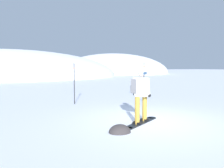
{
  "coord_description": "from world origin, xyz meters",
  "views": [
    {
      "loc": [
        -3.84,
        -5.83,
        1.74
      ],
      "look_at": [
        -0.19,
        2.87,
        1.0
      ],
      "focal_mm": 34.29,
      "sensor_mm": 36.0,
      "label": 1
    }
  ],
  "objects_px": {
    "piste_marker_far": "(74,81)",
    "rock_dark": "(120,132)",
    "snowboarder_main": "(140,94)",
    "piste_marker_near": "(144,79)"
  },
  "relations": [
    {
      "from": "snowboarder_main",
      "to": "piste_marker_near",
      "type": "relative_size",
      "value": 0.84
    },
    {
      "from": "snowboarder_main",
      "to": "rock_dark",
      "type": "height_order",
      "value": "snowboarder_main"
    },
    {
      "from": "piste_marker_near",
      "to": "piste_marker_far",
      "type": "xyz_separation_m",
      "value": [
        -3.36,
        0.72,
        -0.05
      ]
    },
    {
      "from": "piste_marker_far",
      "to": "rock_dark",
      "type": "bearing_deg",
      "value": -88.65
    },
    {
      "from": "snowboarder_main",
      "to": "piste_marker_near",
      "type": "xyz_separation_m",
      "value": [
        2.24,
        3.49,
        0.25
      ]
    },
    {
      "from": "rock_dark",
      "to": "piste_marker_far",
      "type": "bearing_deg",
      "value": 91.35
    },
    {
      "from": "piste_marker_far",
      "to": "rock_dark",
      "type": "distance_m",
      "value": 4.99
    },
    {
      "from": "snowboarder_main",
      "to": "piste_marker_far",
      "type": "xyz_separation_m",
      "value": [
        -1.12,
        4.21,
        0.2
      ]
    },
    {
      "from": "snowboarder_main",
      "to": "rock_dark",
      "type": "relative_size",
      "value": 2.81
    },
    {
      "from": "snowboarder_main",
      "to": "rock_dark",
      "type": "xyz_separation_m",
      "value": [
        -1.0,
        -0.65,
        -0.92
      ]
    }
  ]
}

